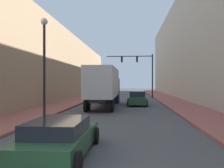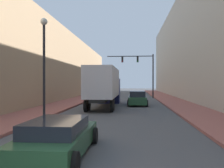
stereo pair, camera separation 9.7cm
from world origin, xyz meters
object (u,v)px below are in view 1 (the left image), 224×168
semi_truck (105,85)px  traffic_signal_gantry (142,68)px  street_lamp (44,55)px  sedan_car (60,138)px  suv_car (137,98)px

semi_truck → traffic_signal_gantry: bearing=73.7°
street_lamp → traffic_signal_gantry: bearing=73.8°
sedan_car → semi_truck: bearing=91.0°
suv_car → street_lamp: (-6.07, -11.68, 3.47)m
suv_car → street_lamp: street_lamp is taller
semi_truck → sedan_car: size_ratio=2.52×
street_lamp → suv_car: bearing=62.5°
suv_car → traffic_signal_gantry: traffic_signal_gantry is taller
traffic_signal_gantry → street_lamp: size_ratio=1.13×
suv_car → street_lamp: bearing=-117.5°
traffic_signal_gantry → street_lamp: 25.41m
traffic_signal_gantry → suv_car: bearing=-94.5°
semi_truck → street_lamp: size_ratio=1.84×
traffic_signal_gantry → semi_truck: bearing=-106.3°
suv_car → street_lamp: 13.61m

